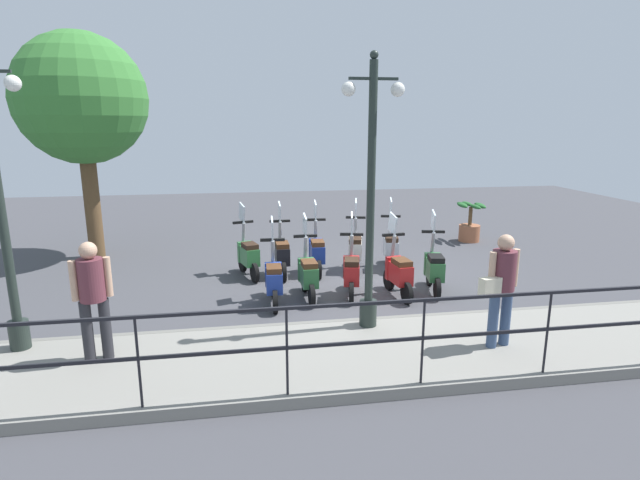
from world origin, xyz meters
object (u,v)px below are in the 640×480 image
pedestrian_with_bag (502,282)px  scooter_far_4 (248,255)px  scooter_near_2 (351,271)px  scooter_near_4 (274,279)px  scooter_far_2 (317,252)px  scooter_near_0 (434,268)px  potted_palm (470,225)px  scooter_near_3 (308,274)px  scooter_far_1 (355,249)px  lamp_post_near (370,213)px  scooter_near_1 (398,272)px  lamp_post_far (3,222)px  scooter_far_0 (391,247)px  pedestrian_distant (93,292)px  scooter_far_3 (282,254)px  tree_large (81,100)px

pedestrian_with_bag → scooter_far_4: 5.44m
scooter_near_2 → scooter_near_4: same height
pedestrian_with_bag → scooter_far_2: (4.27, 1.86, -0.60)m
scooter_near_0 → scooter_near_4: 3.07m
potted_palm → scooter_near_4: bearing=125.6°
pedestrian_with_bag → scooter_far_4: (4.26, 3.33, -0.60)m
scooter_near_3 → scooter_far_1: same height
lamp_post_near → scooter_near_1: lamp_post_near is taller
lamp_post_near → scooter_far_1: (3.39, -0.59, -1.43)m
scooter_near_0 → scooter_far_1: (1.69, 1.15, 0.00)m
lamp_post_far → scooter_far_0: bearing=-61.8°
pedestrian_distant → scooter_far_3: 4.70m
scooter_near_3 → scooter_far_4: (1.53, 1.05, 0.00)m
lamp_post_far → lamp_post_near: bearing=-90.0°
scooter_near_1 → scooter_far_4: bearing=52.5°
scooter_near_0 → pedestrian_with_bag: bearing=-171.5°
potted_palm → scooter_far_4: (-2.30, 6.06, 0.04)m
scooter_far_1 → scooter_far_4: same height
pedestrian_distant → scooter_far_1: (3.92, -4.37, -0.60)m
scooter_far_4 → scooter_near_4: bearing=176.9°
scooter_near_0 → scooter_far_1: size_ratio=1.00×
potted_palm → scooter_near_1: scooter_near_1 is taller
pedestrian_distant → scooter_near_2: (2.26, -3.91, -0.60)m
lamp_post_far → scooter_near_4: bearing=-67.2°
scooter_near_2 → scooter_near_3: same height
scooter_near_2 → scooter_far_0: size_ratio=1.00×
scooter_near_3 → scooter_far_1: size_ratio=1.00×
scooter_near_2 → scooter_far_2: (1.54, 0.41, 0.00)m
scooter_far_3 → scooter_far_1: bearing=-85.3°
scooter_near_1 → scooter_far_1: size_ratio=1.00×
pedestrian_with_bag → tree_large: size_ratio=0.31×
scooter_far_3 → scooter_far_4: bearing=87.6°
scooter_near_3 → scooter_near_4: same height
lamp_post_far → tree_large: size_ratio=0.78×
pedestrian_distant → potted_palm: size_ratio=1.50×
pedestrian_with_bag → scooter_near_3: size_ratio=1.03×
scooter_far_4 → tree_large: bearing=42.2°
scooter_near_2 → scooter_far_4: same height
scooter_near_2 → scooter_far_4: size_ratio=1.00×
scooter_near_3 → lamp_post_far: bearing=110.9°
pedestrian_distant → tree_large: size_ratio=0.31×
scooter_near_1 → lamp_post_near: bearing=142.1°
lamp_post_near → scooter_near_3: bearing=21.6°
pedestrian_with_bag → scooter_far_3: pedestrian_with_bag is taller
lamp_post_near → scooter_far_1: size_ratio=2.59×
lamp_post_far → scooter_far_2: size_ratio=2.61×
lamp_post_far → scooter_far_1: 6.65m
lamp_post_near → scooter_near_2: lamp_post_near is taller
lamp_post_far → pedestrian_with_bag: 6.65m
tree_large → scooter_near_0: size_ratio=3.36×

